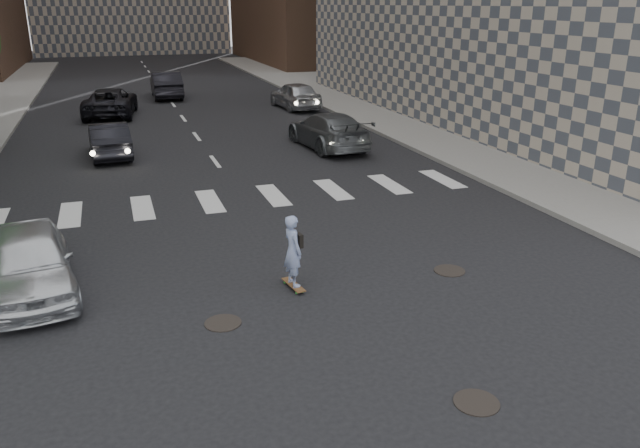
# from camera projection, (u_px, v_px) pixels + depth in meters

# --- Properties ---
(ground) EXTENTS (160.00, 160.00, 0.00)m
(ground) POSITION_uv_depth(u_px,v_px,m) (344.00, 337.00, 11.32)
(ground) COLOR black
(ground) RESTS_ON ground
(sidewalk_right) EXTENTS (13.00, 80.00, 0.15)m
(sidewalk_right) POSITION_uv_depth(u_px,v_px,m) (465.00, 114.00, 33.51)
(sidewalk_right) COLOR gray
(sidewalk_right) RESTS_ON ground
(manhole_a) EXTENTS (0.70, 0.70, 0.02)m
(manhole_a) POSITION_uv_depth(u_px,v_px,m) (476.00, 402.00, 9.44)
(manhole_a) COLOR black
(manhole_a) RESTS_ON ground
(manhole_b) EXTENTS (0.70, 0.70, 0.02)m
(manhole_b) POSITION_uv_depth(u_px,v_px,m) (223.00, 323.00, 11.78)
(manhole_b) COLOR black
(manhole_b) RESTS_ON ground
(manhole_c) EXTENTS (0.70, 0.70, 0.02)m
(manhole_c) POSITION_uv_depth(u_px,v_px,m) (449.00, 271.00, 14.09)
(manhole_c) COLOR black
(manhole_c) RESTS_ON ground
(skateboarder) EXTENTS (0.45, 0.84, 1.63)m
(skateboarder) POSITION_uv_depth(u_px,v_px,m) (293.00, 251.00, 12.97)
(skateboarder) COLOR brown
(skateboarder) RESTS_ON ground
(silver_sedan) EXTENTS (2.16, 4.23, 1.38)m
(silver_sedan) POSITION_uv_depth(u_px,v_px,m) (30.00, 262.00, 12.82)
(silver_sedan) COLOR silver
(silver_sedan) RESTS_ON ground
(traffic_car_a) EXTENTS (1.65, 4.18, 1.35)m
(traffic_car_a) POSITION_uv_depth(u_px,v_px,m) (109.00, 140.00, 24.40)
(traffic_car_a) COLOR black
(traffic_car_a) RESTS_ON ground
(traffic_car_b) EXTENTS (2.44, 5.23, 1.48)m
(traffic_car_b) POSITION_uv_depth(u_px,v_px,m) (328.00, 130.00, 25.86)
(traffic_car_b) COLOR #575B5F
(traffic_car_b) RESTS_ON ground
(traffic_car_c) EXTENTS (3.13, 5.59, 1.48)m
(traffic_car_c) POSITION_uv_depth(u_px,v_px,m) (110.00, 102.00, 33.23)
(traffic_car_c) COLOR black
(traffic_car_c) RESTS_ON ground
(traffic_car_d) EXTENTS (2.18, 4.65, 1.54)m
(traffic_car_d) POSITION_uv_depth(u_px,v_px,m) (295.00, 95.00, 35.52)
(traffic_car_d) COLOR silver
(traffic_car_d) RESTS_ON ground
(traffic_car_e) EXTENTS (1.82, 5.03, 1.65)m
(traffic_car_e) POSITION_uv_depth(u_px,v_px,m) (166.00, 85.00, 39.61)
(traffic_car_e) COLOR black
(traffic_car_e) RESTS_ON ground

